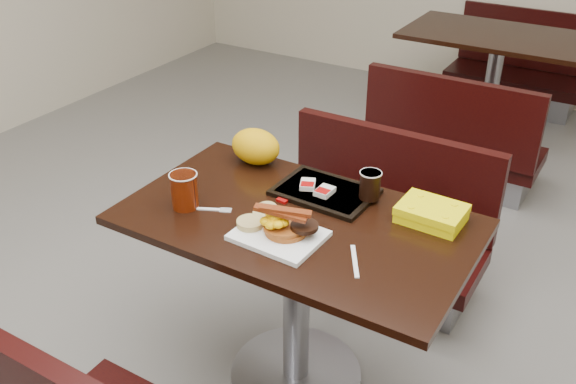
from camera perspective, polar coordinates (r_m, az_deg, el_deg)
The scene contains 23 objects.
floor at distance 2.66m, azimuth 0.69°, elevation -16.13°, with size 6.00×7.00×0.01m, color gray.
table_near at distance 2.41m, azimuth 0.75°, elevation -9.92°, with size 1.20×0.70×0.75m, color black, non-canonical shape.
bench_near_n at distance 2.93m, azimuth 7.70°, elevation -2.52°, with size 1.00×0.46×0.72m, color black, non-canonical shape.
table_far at distance 4.57m, azimuth 17.69°, elevation 8.76°, with size 1.20×0.70×0.75m, color black, non-canonical shape.
bench_far_s at distance 3.94m, azimuth 14.94°, elevation 5.59°, with size 1.00×0.46×0.72m, color black, non-canonical shape.
bench_far_n at distance 5.22m, azimuth 19.74°, elevation 10.83°, with size 1.00×0.46×0.72m, color black, non-canonical shape.
platter at distance 2.08m, azimuth -0.84°, elevation -3.91°, with size 0.28×0.22×0.02m, color white.
pancake_stack at distance 2.07m, azimuth -0.18°, elevation -3.28°, with size 0.14×0.14×0.03m, color #A5501B.
sausage_patty at distance 2.05m, azimuth 1.49°, elevation -3.06°, with size 0.09×0.09×0.01m, color black.
scrambled_eggs at distance 2.05m, azimuth -1.11°, elevation -2.36°, with size 0.09×0.08×0.05m, color #F7A304.
bacon_strips at distance 2.02m, azimuth -0.68°, elevation -1.83°, with size 0.17×0.08×0.01m, color #4B0905, non-canonical shape.
muffin_bottom at distance 2.11m, azimuth -3.41°, elevation -2.78°, with size 0.09×0.09×0.02m, color tan.
muffin_top at distance 2.14m, azimuth -1.98°, elevation -1.88°, with size 0.09×0.09×0.02m, color tan.
coffee_cup_near at distance 2.25m, azimuth -9.24°, elevation 0.12°, with size 0.09×0.09×0.13m, color maroon.
fork at distance 2.25m, azimuth -7.41°, elevation -1.51°, with size 0.15×0.03×0.00m, color white, non-canonical shape.
knife at distance 1.99m, azimuth 5.99°, elevation -6.16°, with size 0.17×0.01×0.00m, color white.
condiment_ketchup at distance 2.28m, azimuth -0.46°, elevation -0.72°, with size 0.04×0.03×0.01m, color #8C0504.
tray at distance 2.33m, azimuth 3.33°, elevation 0.01°, with size 0.35×0.25×0.02m, color black.
hashbrown_sleeve_left at distance 2.34m, azimuth 1.77°, elevation 0.68°, with size 0.05×0.07×0.02m, color silver.
hashbrown_sleeve_right at distance 2.29m, azimuth 3.29°, elevation 0.06°, with size 0.05×0.07×0.02m, color silver.
coffee_cup_far at distance 2.26m, azimuth 7.34°, elevation 0.62°, with size 0.07×0.07×0.10m, color black.
clamshell at distance 2.21m, azimuth 12.70°, elevation -1.88°, with size 0.22×0.16×0.06m, color #F9E704.
paper_bag at distance 2.52m, azimuth -2.90°, elevation 4.08°, with size 0.20×0.15×0.14m, color #D49807.
Camera 1 is at (0.93, -1.60, 1.92)m, focal length 39.81 mm.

